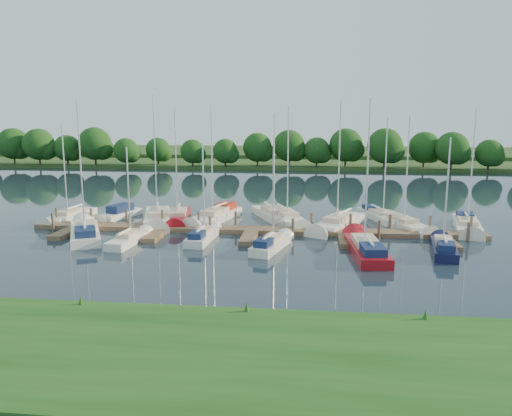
# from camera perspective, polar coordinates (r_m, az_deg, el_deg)

# --- Properties ---
(ground) EXTENTS (260.00, 260.00, 0.00)m
(ground) POSITION_cam_1_polar(r_m,az_deg,el_deg) (36.68, -1.82, -5.61)
(ground) COLOR #17222E
(ground) RESTS_ON ground
(near_bank) EXTENTS (90.00, 10.00, 0.50)m
(near_bank) POSITION_cam_1_polar(r_m,az_deg,el_deg) (21.89, -7.98, -16.42)
(near_bank) COLOR #164112
(near_bank) RESTS_ON ground
(dock) EXTENTS (40.00, 6.00, 0.40)m
(dock) POSITION_cam_1_polar(r_m,az_deg,el_deg) (43.65, -0.47, -2.74)
(dock) COLOR brown
(dock) RESTS_ON ground
(mooring_pilings) EXTENTS (38.24, 2.84, 2.00)m
(mooring_pilings) POSITION_cam_1_polar(r_m,az_deg,el_deg) (44.65, -0.30, -1.91)
(mooring_pilings) COLOR #473D33
(mooring_pilings) RESTS_ON ground
(far_shore) EXTENTS (180.00, 30.00, 0.60)m
(far_shore) POSITION_cam_1_polar(r_m,az_deg,el_deg) (110.46, 3.69, 5.23)
(far_shore) COLOR #27451A
(far_shore) RESTS_ON ground
(distant_hill) EXTENTS (220.00, 40.00, 1.40)m
(distant_hill) POSITION_cam_1_polar(r_m,az_deg,el_deg) (135.33, 4.19, 6.33)
(distant_hill) COLOR #2F4D22
(distant_hill) RESTS_ON ground
(treeline) EXTENTS (146.18, 10.09, 8.26)m
(treeline) POSITION_cam_1_polar(r_m,az_deg,el_deg) (97.74, -0.60, 6.91)
(treeline) COLOR #38281C
(treeline) RESTS_ON ground
(sailboat_n_0) EXTENTS (2.61, 7.80, 9.88)m
(sailboat_n_0) POSITION_cam_1_polar(r_m,az_deg,el_deg) (52.86, -20.55, -1.02)
(sailboat_n_0) COLOR white
(sailboat_n_0) RESTS_ON ground
(motorboat) EXTENTS (3.10, 6.03, 1.72)m
(motorboat) POSITION_cam_1_polar(r_m,az_deg,el_deg) (52.34, -15.36, -0.74)
(motorboat) COLOR white
(motorboat) RESTS_ON ground
(sailboat_n_2) EXTENTS (4.62, 9.98, 12.57)m
(sailboat_n_2) POSITION_cam_1_polar(r_m,az_deg,el_deg) (49.48, -11.19, -1.29)
(sailboat_n_2) COLOR white
(sailboat_n_2) RESTS_ON ground
(sailboat_n_3) EXTENTS (3.46, 8.93, 11.23)m
(sailboat_n_3) POSITION_cam_1_polar(r_m,az_deg,el_deg) (49.59, -8.91, -1.19)
(sailboat_n_3) COLOR maroon
(sailboat_n_3) RESTS_ON ground
(sailboat_n_4) EXTENTS (4.22, 9.21, 11.70)m
(sailboat_n_4) POSITION_cam_1_polar(r_m,az_deg,el_deg) (49.45, -4.71, -1.06)
(sailboat_n_4) COLOR white
(sailboat_n_4) RESTS_ON ground
(sailboat_n_5) EXTENTS (4.79, 8.33, 10.84)m
(sailboat_n_5) POSITION_cam_1_polar(r_m,az_deg,el_deg) (50.12, 1.95, -0.94)
(sailboat_n_5) COLOR white
(sailboat_n_5) RESTS_ON ground
(sailboat_n_6) EXTENTS (4.68, 8.98, 11.50)m
(sailboat_n_6) POSITION_cam_1_polar(r_m,az_deg,el_deg) (48.57, 3.49, -1.32)
(sailboat_n_6) COLOR white
(sailboat_n_6) RESTS_ON ground
(sailboat_n_7) EXTENTS (5.62, 9.13, 11.95)m
(sailboat_n_7) POSITION_cam_1_polar(r_m,az_deg,el_deg) (46.63, 9.39, -1.93)
(sailboat_n_7) COLOR white
(sailboat_n_7) RESTS_ON ground
(sailboat_n_8) EXTENTS (3.97, 8.34, 10.45)m
(sailboat_n_8) POSITION_cam_1_polar(r_m,az_deg,el_deg) (51.15, 14.15, -0.99)
(sailboat_n_8) COLOR white
(sailboat_n_8) RESTS_ON ground
(sailboat_n_9) EXTENTS (4.49, 8.26, 10.59)m
(sailboat_n_9) POSITION_cam_1_polar(r_m,az_deg,el_deg) (47.96, 16.41, -1.89)
(sailboat_n_9) COLOR white
(sailboat_n_9) RESTS_ON ground
(sailboat_n_10) EXTENTS (3.60, 9.05, 11.23)m
(sailboat_n_10) POSITION_cam_1_polar(r_m,az_deg,el_deg) (49.47, 22.97, -1.89)
(sailboat_n_10) COLOR white
(sailboat_n_10) RESTS_ON ground
(sailboat_s_0) EXTENTS (5.64, 9.19, 12.01)m
(sailboat_s_0) POSITION_cam_1_polar(r_m,az_deg,el_deg) (45.00, -18.96, -2.74)
(sailboat_s_0) COLOR white
(sailboat_s_0) RESTS_ON ground
(sailboat_s_1) EXTENTS (1.96, 6.27, 8.11)m
(sailboat_s_1) POSITION_cam_1_polar(r_m,az_deg,el_deg) (41.76, -14.27, -3.56)
(sailboat_s_1) COLOR white
(sailboat_s_1) RESTS_ON ground
(sailboat_s_2) EXTENTS (1.87, 6.56, 8.47)m
(sailboat_s_2) POSITION_cam_1_polar(r_m,az_deg,el_deg) (41.61, -6.07, -3.28)
(sailboat_s_2) COLOR white
(sailboat_s_2) RESTS_ON ground
(sailboat_s_3) EXTENTS (2.93, 6.58, 8.53)m
(sailboat_s_3) POSITION_cam_1_polar(r_m,az_deg,el_deg) (38.74, 1.78, -4.24)
(sailboat_s_3) COLOR white
(sailboat_s_3) RESTS_ON ground
(sailboat_s_4) EXTENTS (2.87, 9.44, 11.89)m
(sailboat_s_4) POSITION_cam_1_polar(r_m,az_deg,el_deg) (38.37, 12.41, -4.62)
(sailboat_s_4) COLOR maroon
(sailboat_s_4) RESTS_ON ground
(sailboat_s_5) EXTENTS (2.64, 7.02, 9.02)m
(sailboat_s_5) POSITION_cam_1_polar(r_m,az_deg,el_deg) (40.27, 20.64, -4.35)
(sailboat_s_5) COLOR #101135
(sailboat_s_5) RESTS_ON ground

